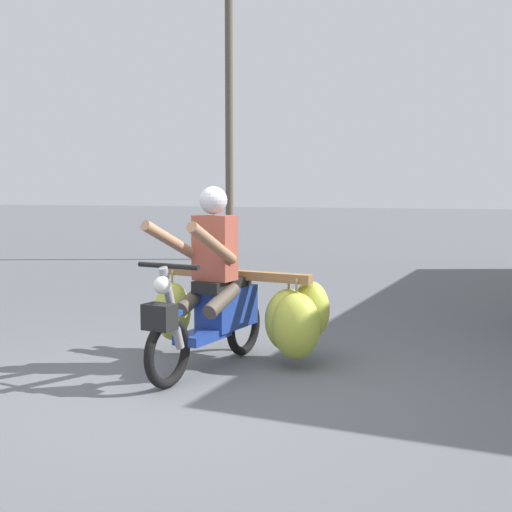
# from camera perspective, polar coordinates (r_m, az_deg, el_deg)

# --- Properties ---
(ground_plane) EXTENTS (120.00, 120.00, 0.00)m
(ground_plane) POSITION_cam_1_polar(r_m,az_deg,el_deg) (5.04, -6.46, -12.16)
(ground_plane) COLOR #56595E
(motorbike_main_loaded) EXTENTS (1.75, 1.76, 1.58)m
(motorbike_main_loaded) POSITION_cam_1_polar(r_m,az_deg,el_deg) (5.83, -1.02, -4.37)
(motorbike_main_loaded) COLOR black
(motorbike_main_loaded) RESTS_ON ground
(utility_pole) EXTENTS (0.18, 0.18, 5.99)m
(utility_pole) POSITION_cam_1_polar(r_m,az_deg,el_deg) (15.16, -2.33, 11.07)
(utility_pole) COLOR brown
(utility_pole) RESTS_ON ground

